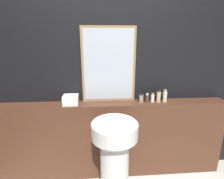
# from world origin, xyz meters

# --- Properties ---
(wall_back) EXTENTS (8.00, 0.06, 2.50)m
(wall_back) POSITION_xyz_m (0.00, 1.26, 1.25)
(wall_back) COLOR black
(wall_back) RESTS_ON ground_plane
(vanity_counter) EXTENTS (2.77, 0.20, 0.91)m
(vanity_counter) POSITION_xyz_m (0.00, 1.13, 0.45)
(vanity_counter) COLOR #512D1E
(vanity_counter) RESTS_ON ground_plane
(pedestal_sink) EXTENTS (0.42, 0.42, 0.88)m
(pedestal_sink) POSITION_xyz_m (0.07, 0.71, 0.52)
(pedestal_sink) COLOR silver
(pedestal_sink) RESTS_ON ground_plane
(mirror) EXTENTS (0.59, 0.03, 0.82)m
(mirror) POSITION_xyz_m (0.05, 1.21, 1.32)
(mirror) COLOR #937047
(mirror) RESTS_ON vanity_counter
(towel_stack) EXTENTS (0.16, 0.15, 0.10)m
(towel_stack) POSITION_xyz_m (-0.37, 1.13, 0.96)
(towel_stack) COLOR white
(towel_stack) RESTS_ON vanity_counter
(shampoo_bottle) EXTENTS (0.05, 0.05, 0.10)m
(shampoo_bottle) POSITION_xyz_m (0.40, 1.13, 0.96)
(shampoo_bottle) COLOR gray
(shampoo_bottle) RESTS_ON vanity_counter
(conditioner_bottle) EXTENTS (0.04, 0.04, 0.10)m
(conditioner_bottle) POSITION_xyz_m (0.47, 1.13, 0.96)
(conditioner_bottle) COLOR #4C3823
(conditioner_bottle) RESTS_ON vanity_counter
(lotion_bottle) EXTENTS (0.04, 0.04, 0.10)m
(lotion_bottle) POSITION_xyz_m (0.53, 1.13, 0.96)
(lotion_bottle) COLOR white
(lotion_bottle) RESTS_ON vanity_counter
(body_wash_bottle) EXTENTS (0.05, 0.05, 0.14)m
(body_wash_bottle) POSITION_xyz_m (0.60, 1.13, 0.98)
(body_wash_bottle) COLOR #C6B284
(body_wash_bottle) RESTS_ON vanity_counter
(hand_soap_bottle) EXTENTS (0.05, 0.05, 0.14)m
(hand_soap_bottle) POSITION_xyz_m (0.67, 1.13, 0.97)
(hand_soap_bottle) COLOR beige
(hand_soap_bottle) RESTS_ON vanity_counter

